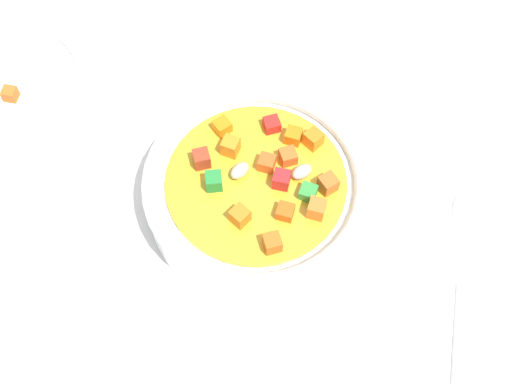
# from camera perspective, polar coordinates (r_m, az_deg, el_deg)

# --- Properties ---
(ground_plane) EXTENTS (1.40, 1.40, 0.02)m
(ground_plane) POSITION_cam_1_polar(r_m,az_deg,el_deg) (0.55, 0.00, -1.60)
(ground_plane) COLOR silver
(soup_bowl_main) EXTENTS (0.18, 0.18, 0.06)m
(soup_bowl_main) POSITION_cam_1_polar(r_m,az_deg,el_deg) (0.52, 0.02, 0.18)
(soup_bowl_main) COLOR white
(soup_bowl_main) RESTS_ON ground_plane
(spoon) EXTENTS (0.15, 0.17, 0.01)m
(spoon) POSITION_cam_1_polar(r_m,az_deg,el_deg) (0.54, 17.93, -6.40)
(spoon) COLOR silver
(spoon) RESTS_ON ground_plane
(side_bowl_small) EXTENTS (0.14, 0.14, 0.04)m
(side_bowl_small) POSITION_cam_1_polar(r_m,az_deg,el_deg) (0.62, -20.72, 8.72)
(side_bowl_small) COLOR white
(side_bowl_small) RESTS_ON ground_plane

